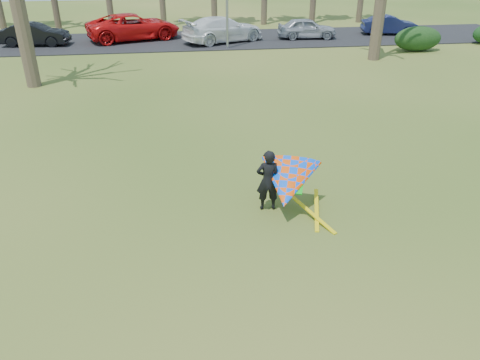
{
  "coord_description": "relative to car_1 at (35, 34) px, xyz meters",
  "views": [
    {
      "loc": [
        -1.37,
        -7.79,
        6.23
      ],
      "look_at": [
        0.0,
        2.0,
        1.1
      ],
      "focal_mm": 35.0,
      "sensor_mm": 36.0,
      "label": 1
    }
  ],
  "objects": [
    {
      "name": "ground",
      "position": [
        10.12,
        -24.53,
        -0.76
      ],
      "size": [
        100.0,
        100.0,
        0.0
      ],
      "primitive_type": "plane",
      "color": "#235212",
      "rests_on": "ground"
    },
    {
      "name": "parking_strip",
      "position": [
        10.12,
        0.47,
        -0.73
      ],
      "size": [
        46.0,
        7.0,
        0.06
      ],
      "primitive_type": "cube",
      "color": "black",
      "rests_on": "ground"
    },
    {
      "name": "hedge_near",
      "position": [
        23.61,
        -4.73,
        -0.01
      ],
      "size": [
        2.97,
        1.35,
        1.49
      ],
      "primitive_type": "ellipsoid",
      "color": "#163513",
      "rests_on": "ground"
    },
    {
      "name": "car_1",
      "position": [
        0.0,
        0.0,
        0.0
      ],
      "size": [
        4.34,
        1.84,
        1.39
      ],
      "primitive_type": "imported",
      "rotation": [
        0.0,
        0.0,
        1.48
      ],
      "color": "black",
      "rests_on": "parking_strip"
    },
    {
      "name": "car_2",
      "position": [
        6.17,
        1.08,
        0.16
      ],
      "size": [
        6.74,
        4.66,
        1.71
      ],
      "primitive_type": "imported",
      "rotation": [
        0.0,
        0.0,
        1.9
      ],
      "color": "red",
      "rests_on": "parking_strip"
    },
    {
      "name": "car_3",
      "position": [
        12.06,
        -0.48,
        0.11
      ],
      "size": [
        5.97,
        4.32,
        1.61
      ],
      "primitive_type": "imported",
      "rotation": [
        0.0,
        0.0,
        1.99
      ],
      "color": "white",
      "rests_on": "parking_strip"
    },
    {
      "name": "car_4",
      "position": [
        17.88,
        -0.07,
        -0.02
      ],
      "size": [
        4.06,
        1.83,
        1.35
      ],
      "primitive_type": "imported",
      "rotation": [
        0.0,
        0.0,
        1.51
      ],
      "color": "#A0A4AD",
      "rests_on": "parking_strip"
    },
    {
      "name": "car_5",
      "position": [
        24.16,
        0.6,
        -0.05
      ],
      "size": [
        4.1,
        2.01,
        1.29
      ],
      "primitive_type": "imported",
      "rotation": [
        0.0,
        0.0,
        1.4
      ],
      "color": "#171E47",
      "rests_on": "parking_strip"
    },
    {
      "name": "kite_flyer",
      "position": [
        11.3,
        -22.33,
        0.09
      ],
      "size": [
        2.13,
        2.39,
        2.02
      ],
      "color": "black",
      "rests_on": "ground"
    }
  ]
}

